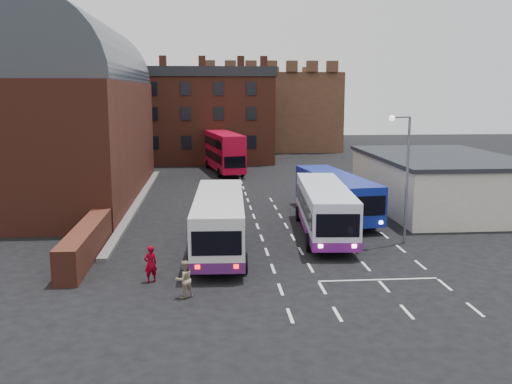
{
  "coord_description": "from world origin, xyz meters",
  "views": [
    {
      "loc": [
        -3.28,
        -29.48,
        9.24
      ],
      "look_at": [
        0.0,
        10.0,
        2.2
      ],
      "focal_mm": 40.0,
      "sensor_mm": 36.0,
      "label": 1
    }
  ],
  "objects": [
    {
      "name": "bus_blue",
      "position": [
        6.0,
        11.15,
        1.88
      ],
      "size": [
        4.24,
        11.91,
        3.18
      ],
      "rotation": [
        0.0,
        0.0,
        3.28
      ],
      "color": "navy",
      "rests_on": "ground"
    },
    {
      "name": "bus_white_inbound",
      "position": [
        4.1,
        6.01,
        1.91
      ],
      "size": [
        3.7,
        12.04,
        3.24
      ],
      "rotation": [
        0.0,
        0.0,
        3.06
      ],
      "color": "silver",
      "rests_on": "ground"
    },
    {
      "name": "brick_terrace",
      "position": [
        -6.0,
        46.0,
        5.5
      ],
      "size": [
        22.0,
        10.0,
        11.0
      ],
      "primitive_type": "cube",
      "color": "brown",
      "rests_on": "ground"
    },
    {
      "name": "bus_red_double",
      "position": [
        -1.55,
        35.43,
        2.42
      ],
      "size": [
        4.51,
        11.67,
        4.56
      ],
      "rotation": [
        0.0,
        0.0,
        3.31
      ],
      "color": "#BC0726",
      "rests_on": "ground"
    },
    {
      "name": "cream_building",
      "position": [
        15.0,
        14.0,
        2.16
      ],
      "size": [
        10.4,
        16.4,
        4.25
      ],
      "color": "beige",
      "rests_on": "ground"
    },
    {
      "name": "bus_white_outbound",
      "position": [
        -2.74,
        2.89,
        1.94
      ],
      "size": [
        3.4,
        12.12,
        3.28
      ],
      "rotation": [
        0.0,
        0.0,
        -0.04
      ],
      "color": "silver",
      "rests_on": "ground"
    },
    {
      "name": "pedestrian_red",
      "position": [
        -6.2,
        -2.39,
        0.92
      ],
      "size": [
        0.8,
        0.72,
        1.84
      ],
      "primitive_type": "imported",
      "rotation": [
        0.0,
        0.0,
        3.67
      ],
      "color": "maroon",
      "rests_on": "ground"
    },
    {
      "name": "castle_keep",
      "position": [
        6.0,
        66.0,
        6.0
      ],
      "size": [
        22.0,
        22.0,
        12.0
      ],
      "primitive_type": "cube",
      "color": "brown",
      "rests_on": "ground"
    },
    {
      "name": "forecourt_wall",
      "position": [
        -10.2,
        2.0,
        0.9
      ],
      "size": [
        1.2,
        10.0,
        1.8
      ],
      "primitive_type": "cube",
      "color": "#602B1E",
      "rests_on": "ground"
    },
    {
      "name": "railway_station",
      "position": [
        -15.5,
        21.0,
        7.64
      ],
      "size": [
        12.0,
        28.0,
        16.0
      ],
      "color": "#602B1E",
      "rests_on": "ground"
    },
    {
      "name": "street_lamp",
      "position": [
        8.35,
        3.45,
        4.74
      ],
      "size": [
        1.5,
        0.76,
        7.85
      ],
      "rotation": [
        0.0,
        0.0,
        0.39
      ],
      "color": "slate",
      "rests_on": "ground"
    },
    {
      "name": "pedestrian_beige",
      "position": [
        -4.48,
        -4.68,
        0.87
      ],
      "size": [
        1.06,
        0.99,
        1.74
      ],
      "primitive_type": "imported",
      "rotation": [
        0.0,
        0.0,
        3.67
      ],
      "color": "tan",
      "rests_on": "ground"
    },
    {
      "name": "ground",
      "position": [
        0.0,
        0.0,
        0.0
      ],
      "size": [
        180.0,
        180.0,
        0.0
      ],
      "primitive_type": "plane",
      "color": "black"
    }
  ]
}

